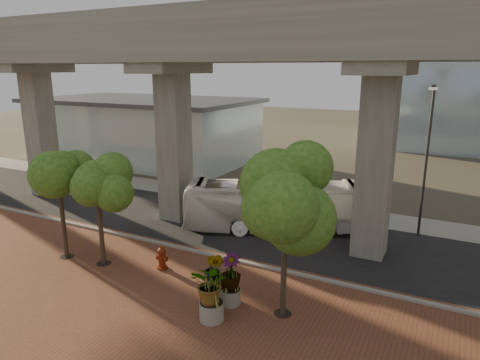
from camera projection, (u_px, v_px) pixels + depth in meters
The scene contains 17 objects.
ground at pixel (247, 246), 23.03m from camera, with size 160.00×160.00×0.00m, color #3C362B.
brick_plaza at pixel (153, 321), 16.14m from camera, with size 70.00×13.00×0.06m, color brown.
asphalt_road at pixel (262, 234), 24.75m from camera, with size 90.00×8.00×0.04m, color black.
curb_strip at pixel (229, 259), 21.29m from camera, with size 70.00×0.25×0.16m, color gray.
far_sidewalk at pixel (295, 207), 29.48m from camera, with size 90.00×3.00×0.06m, color gray.
transit_viaduct at pixel (264, 107), 22.91m from camera, with size 72.00×5.60×12.40m.
station_pavilion at pixel (144, 128), 44.83m from camera, with size 23.00×13.00×6.30m.
transit_bus at pixel (276, 206), 24.94m from camera, with size 2.52×10.74×2.99m, color white.
fire_hydrant at pixel (162, 258), 20.22m from camera, with size 0.56×0.51×1.12m.
planter_front at pixel (211, 287), 15.87m from camera, with size 2.06×2.06×2.27m.
planter_right at pixel (231, 274), 17.00m from camera, with size 2.02×2.02×2.16m.
planter_left at pixel (214, 272), 17.09m from camera, with size 2.02×2.02×2.22m.
street_tree_far_west at pixel (57, 164), 20.40m from camera, with size 3.44×3.44×6.42m.
street_tree_near_west at pixel (97, 183), 19.86m from camera, with size 3.07×3.07×5.49m.
street_tree_near_east at pixel (286, 201), 15.43m from camera, with size 4.29×4.29×6.56m.
streetlamp_west at pixel (165, 139), 31.70m from camera, with size 0.36×1.05×7.23m.
streetlamp_east at pixel (427, 151), 23.17m from camera, with size 0.42×1.22×8.44m.
Camera 1 is at (9.43, -19.19, 9.29)m, focal length 32.00 mm.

